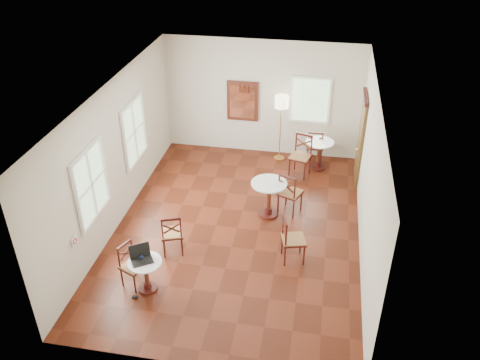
% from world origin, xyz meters
% --- Properties ---
extents(ground, '(7.00, 7.00, 0.00)m').
position_xyz_m(ground, '(0.00, 0.00, 0.00)').
color(ground, '#4F1B0D').
rests_on(ground, ground).
extents(room_shell, '(5.02, 7.02, 3.01)m').
position_xyz_m(room_shell, '(-0.06, 0.27, 1.89)').
color(room_shell, beige).
rests_on(room_shell, ground).
extents(cafe_table_near, '(0.60, 0.60, 0.63)m').
position_xyz_m(cafe_table_near, '(-1.25, -2.05, 0.39)').
color(cafe_table_near, '#431510').
rests_on(cafe_table_near, ground).
extents(cafe_table_mid, '(0.76, 0.76, 0.81)m').
position_xyz_m(cafe_table_mid, '(0.57, 0.61, 0.50)').
color(cafe_table_mid, '#431510').
rests_on(cafe_table_mid, ground).
extents(cafe_table_back, '(0.70, 0.70, 0.74)m').
position_xyz_m(cafe_table_back, '(1.54, 2.85, 0.46)').
color(cafe_table_back, '#431510').
rests_on(cafe_table_back, ground).
extents(chair_near_a, '(0.54, 0.54, 0.91)m').
position_xyz_m(chair_near_a, '(-1.10, -0.98, 0.45)').
color(chair_near_a, '#431510').
rests_on(chair_near_a, ground).
extents(chair_near_b, '(0.52, 0.52, 0.85)m').
position_xyz_m(chair_near_b, '(-1.53, -1.96, 0.42)').
color(chair_near_b, '#431510').
rests_on(chair_near_b, ground).
extents(chair_mid_a, '(0.59, 0.59, 0.99)m').
position_xyz_m(chair_mid_a, '(1.00, 0.79, 0.49)').
color(chair_mid_a, '#431510').
rests_on(chair_mid_a, ground).
extents(chair_mid_b, '(0.54, 0.54, 0.96)m').
position_xyz_m(chair_mid_b, '(1.19, -0.79, 0.48)').
color(chair_mid_b, '#431510').
rests_on(chair_mid_b, ground).
extents(chair_back_a, '(0.43, 0.43, 0.91)m').
position_xyz_m(chair_back_a, '(1.42, 3.14, 0.45)').
color(chair_back_a, '#431510').
rests_on(chair_back_a, ground).
extents(chair_back_b, '(0.59, 0.59, 1.04)m').
position_xyz_m(chair_back_b, '(1.11, 2.44, 0.52)').
color(chair_back_b, '#431510').
rests_on(chair_back_b, ground).
extents(floor_lamp, '(0.34, 0.34, 1.74)m').
position_xyz_m(floor_lamp, '(0.52, 3.15, 1.47)').
color(floor_lamp, '#BF8C3F').
rests_on(floor_lamp, ground).
extents(laptop, '(0.47, 0.45, 0.26)m').
position_xyz_m(laptop, '(-1.33, -2.00, 0.69)').
color(laptop, black).
rests_on(laptop, cafe_table_near).
extents(mouse, '(0.11, 0.07, 0.04)m').
position_xyz_m(mouse, '(-1.32, -2.01, 0.65)').
color(mouse, black).
rests_on(mouse, cafe_table_near).
extents(navy_mug, '(0.10, 0.07, 0.08)m').
position_xyz_m(navy_mug, '(-1.31, -2.02, 0.67)').
color(navy_mug, black).
rests_on(navy_mug, cafe_table_near).
extents(water_glass, '(0.06, 0.06, 0.10)m').
position_xyz_m(water_glass, '(-1.25, -2.05, 0.68)').
color(water_glass, white).
rests_on(water_glass, cafe_table_near).
extents(power_adapter, '(0.09, 0.05, 0.04)m').
position_xyz_m(power_adapter, '(-1.40, -2.32, 0.02)').
color(power_adapter, black).
rests_on(power_adapter, ground).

